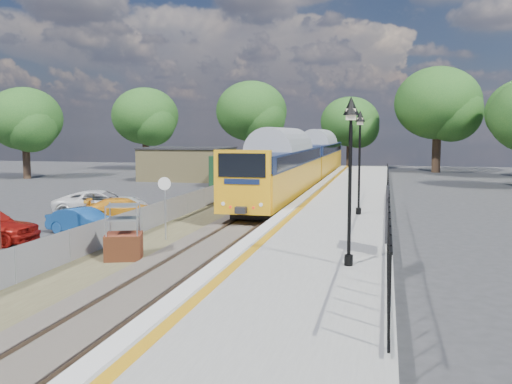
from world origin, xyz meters
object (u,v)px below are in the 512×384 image
(car_yellow, at_px, (124,209))
(car_white, at_px, (102,203))
(victorian_lamp_south, at_px, (351,142))
(car_blue, at_px, (84,221))
(speed_sign, at_px, (165,198))
(train, at_px, (304,160))
(brick_plinth, at_px, (124,233))
(victorian_lamp_north, at_px, (360,138))

(car_yellow, relative_size, car_white, 0.78)
(victorian_lamp_south, xyz_separation_m, car_blue, (-12.18, 7.30, -3.71))
(speed_sign, xyz_separation_m, car_yellow, (-4.28, 5.02, -1.25))
(train, bearing_deg, brick_plinth, -95.41)
(car_blue, bearing_deg, victorian_lamp_south, -106.59)
(train, height_order, brick_plinth, train)
(car_blue, xyz_separation_m, car_yellow, (-0.10, 4.28, -0.02))
(train, distance_m, car_yellow, 19.93)
(brick_plinth, xyz_separation_m, car_white, (-6.01, 9.72, -0.27))
(train, distance_m, car_white, 19.70)
(victorian_lamp_north, relative_size, train, 0.11)
(car_yellow, bearing_deg, car_white, 40.07)
(victorian_lamp_south, relative_size, car_yellow, 1.17)
(train, height_order, speed_sign, train)
(speed_sign, bearing_deg, car_blue, 162.26)
(brick_plinth, xyz_separation_m, car_blue, (-4.09, 4.43, -0.39))
(victorian_lamp_north, height_order, train, victorian_lamp_north)
(brick_plinth, bearing_deg, speed_sign, 88.58)
(victorian_lamp_north, distance_m, brick_plinth, 11.14)
(brick_plinth, xyz_separation_m, car_yellow, (-4.18, 8.71, -0.40))
(brick_plinth, height_order, speed_sign, speed_sign)
(train, distance_m, car_blue, 23.96)
(victorian_lamp_north, bearing_deg, victorian_lamp_south, -88.85)
(victorian_lamp_north, relative_size, car_yellow, 1.17)
(victorian_lamp_north, bearing_deg, train, 104.68)
(speed_sign, distance_m, car_yellow, 6.71)
(car_yellow, bearing_deg, train, -40.93)
(victorian_lamp_north, xyz_separation_m, speed_sign, (-7.80, -3.44, -2.47))
(speed_sign, height_order, car_white, speed_sign)
(victorian_lamp_south, height_order, brick_plinth, victorian_lamp_south)
(victorian_lamp_south, xyz_separation_m, car_white, (-14.10, 12.59, -3.60))
(car_blue, relative_size, car_white, 0.71)
(speed_sign, bearing_deg, car_yellow, 122.70)
(victorian_lamp_south, xyz_separation_m, train, (-5.50, 30.24, -1.96))
(brick_plinth, distance_m, car_blue, 6.04)
(car_blue, bearing_deg, victorian_lamp_north, -62.94)
(victorian_lamp_north, xyz_separation_m, train, (-5.30, 20.24, -1.96))
(victorian_lamp_south, distance_m, speed_sign, 10.64)
(victorian_lamp_north, bearing_deg, speed_sign, -156.22)
(train, relative_size, brick_plinth, 20.15)
(car_yellow, bearing_deg, victorian_lamp_north, -118.42)
(speed_sign, bearing_deg, car_white, 127.60)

